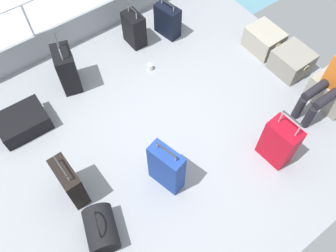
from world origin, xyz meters
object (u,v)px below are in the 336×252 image
cargo_crate_0 (264,40)px  paper_cup (150,67)px  suitcase_2 (166,168)px  suitcase_6 (279,142)px  suitcase_4 (70,182)px  suitcase_5 (67,69)px  cargo_crate_2 (331,93)px  cargo_crate_1 (292,61)px  suitcase_1 (168,21)px  duffel_bag (101,229)px  suitcase_7 (134,29)px  passenger_seated (333,81)px  suitcase_0 (23,122)px

cargo_crate_0 → paper_cup: 1.81m
suitcase_2 → suitcase_6: bearing=67.7°
suitcase_4 → suitcase_5: 1.69m
cargo_crate_2 → suitcase_4: 3.65m
suitcase_2 → paper_cup: size_ratio=7.96×
cargo_crate_1 → suitcase_1: size_ratio=0.87×
cargo_crate_2 → suitcase_1: suitcase_1 is taller
cargo_crate_2 → duffel_bag: (-0.28, -3.52, -0.02)m
suitcase_7 → paper_cup: (0.61, -0.14, -0.22)m
passenger_seated → suitcase_0: size_ratio=1.66×
suitcase_2 → duffel_bag: suitcase_2 is taller
passenger_seated → cargo_crate_0: bearing=171.9°
cargo_crate_2 → suitcase_1: (-2.45, -0.99, 0.06)m
cargo_crate_1 → suitcase_7: (-1.86, -1.55, 0.10)m
cargo_crate_0 → passenger_seated: (1.30, -0.18, 0.40)m
cargo_crate_0 → duffel_bag: (1.01, -3.52, 0.00)m
cargo_crate_1 → suitcase_7: suitcase_7 is taller
cargo_crate_1 → suitcase_1: 1.99m
suitcase_1 → duffel_bag: suitcase_1 is taller
suitcase_1 → paper_cup: suitcase_1 is taller
suitcase_5 → suitcase_6: suitcase_5 is taller
cargo_crate_1 → duffel_bag: (0.45, -3.53, 0.00)m
cargo_crate_1 → suitcase_5: 3.25m
suitcase_0 → duffel_bag: size_ratio=1.17×
suitcase_6 → duffel_bag: 2.33m
suitcase_2 → suitcase_1: bearing=143.1°
passenger_seated → paper_cup: size_ratio=10.91×
suitcase_7 → suitcase_5: bearing=-82.5°
suitcase_6 → suitcase_7: size_ratio=1.30×
suitcase_1 → suitcase_2: size_ratio=0.76×
cargo_crate_1 → suitcase_7: 2.42m
suitcase_0 → suitcase_5: size_ratio=0.74×
passenger_seated → suitcase_7: size_ratio=1.62×
suitcase_4 → suitcase_5: (-1.51, 0.77, 0.03)m
suitcase_4 → suitcase_5: suitcase_5 is taller
suitcase_2 → suitcase_5: bearing=-174.1°
passenger_seated → duffel_bag: size_ratio=1.94×
cargo_crate_0 → suitcase_5: suitcase_5 is taller
suitcase_1 → suitcase_4: size_ratio=0.84×
cargo_crate_2 → passenger_seated: 0.42m
passenger_seated → suitcase_1: bearing=-161.7°
suitcase_4 → cargo_crate_1: bearing=87.0°
passenger_seated → suitcase_5: (-2.43, -2.57, -0.24)m
cargo_crate_1 → cargo_crate_2: cargo_crate_2 is taller
suitcase_5 → suitcase_6: size_ratio=1.01×
suitcase_1 → passenger_seated: bearing=18.3°
suitcase_4 → suitcase_0: bearing=-175.6°
cargo_crate_2 → cargo_crate_1: bearing=178.7°
cargo_crate_2 → suitcase_4: size_ratio=0.85×
cargo_crate_0 → suitcase_2: (0.91, -2.54, 0.18)m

